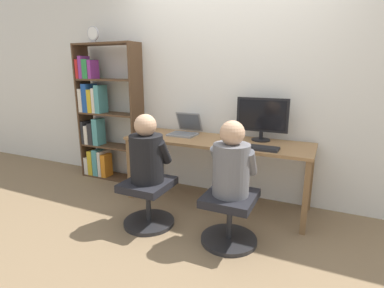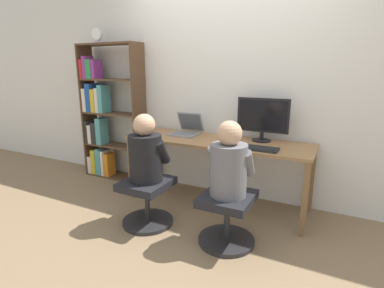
# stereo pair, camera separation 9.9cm
# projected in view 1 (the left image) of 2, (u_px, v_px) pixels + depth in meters

# --- Properties ---
(ground_plane) EXTENTS (14.00, 14.00, 0.00)m
(ground_plane) POSITION_uv_depth(u_px,v_px,m) (205.00, 215.00, 3.09)
(ground_plane) COLOR #846B4C
(wall_back) EXTENTS (10.00, 0.05, 2.60)m
(wall_back) POSITION_uv_depth(u_px,v_px,m) (229.00, 84.00, 3.37)
(wall_back) COLOR silver
(wall_back) RESTS_ON ground_plane
(desk) EXTENTS (1.98, 0.62, 0.73)m
(desk) POSITION_uv_depth(u_px,v_px,m) (216.00, 147.00, 3.20)
(desk) COLOR olive
(desk) RESTS_ON ground_plane
(desktop_monitor) EXTENTS (0.54, 0.19, 0.45)m
(desktop_monitor) POSITION_uv_depth(u_px,v_px,m) (262.00, 118.00, 3.10)
(desktop_monitor) COLOR black
(desktop_monitor) RESTS_ON desk
(laptop) EXTENTS (0.31, 0.35, 0.24)m
(laptop) POSITION_uv_depth(u_px,v_px,m) (185.00, 130.00, 3.44)
(laptop) COLOR gray
(laptop) RESTS_ON desk
(keyboard) EXTENTS (0.45, 0.17, 0.03)m
(keyboard) POSITION_uv_depth(u_px,v_px,m) (254.00, 147.00, 2.84)
(keyboard) COLOR #232326
(keyboard) RESTS_ON desk
(computer_mouse_by_keyboard) EXTENTS (0.06, 0.09, 0.03)m
(computer_mouse_by_keyboard) POSITION_uv_depth(u_px,v_px,m) (225.00, 144.00, 2.96)
(computer_mouse_by_keyboard) COLOR black
(computer_mouse_by_keyboard) RESTS_ON desk
(office_chair_left) EXTENTS (0.49, 0.49, 0.44)m
(office_chair_left) POSITION_uv_depth(u_px,v_px,m) (230.00, 215.00, 2.55)
(office_chair_left) COLOR #262628
(office_chair_left) RESTS_ON ground_plane
(office_chair_right) EXTENTS (0.49, 0.49, 0.44)m
(office_chair_right) POSITION_uv_depth(u_px,v_px,m) (148.00, 200.00, 2.85)
(office_chair_right) COLOR #262628
(office_chair_right) RESTS_ON ground_plane
(person_at_monitor) EXTENTS (0.37, 0.31, 0.62)m
(person_at_monitor) POSITION_uv_depth(u_px,v_px,m) (231.00, 163.00, 2.44)
(person_at_monitor) COLOR slate
(person_at_monitor) RESTS_ON office_chair_left
(person_at_laptop) EXTENTS (0.38, 0.32, 0.63)m
(person_at_laptop) POSITION_uv_depth(u_px,v_px,m) (147.00, 153.00, 2.74)
(person_at_laptop) COLOR black
(person_at_laptop) RESTS_ON office_chair_right
(bookshelf) EXTENTS (0.90, 0.28, 1.78)m
(bookshelf) POSITION_uv_depth(u_px,v_px,m) (101.00, 119.00, 3.99)
(bookshelf) COLOR #513823
(bookshelf) RESTS_ON ground_plane
(desk_clock) EXTENTS (0.17, 0.03, 0.19)m
(desk_clock) POSITION_uv_depth(u_px,v_px,m) (93.00, 34.00, 3.67)
(desk_clock) COLOR #B2B2B7
(desk_clock) RESTS_ON bookshelf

